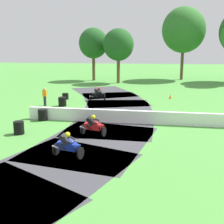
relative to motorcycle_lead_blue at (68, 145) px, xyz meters
name	(u,v)px	position (x,y,z in m)	size (l,w,h in m)	color
ground_plane	(115,122)	(1.58, 6.98, -0.65)	(120.00, 120.00, 0.00)	#4C933D
track_asphalt	(93,121)	(0.02, 7.07, -0.64)	(11.91, 35.69, 0.01)	#3D3D42
safety_barrier	(190,119)	(6.73, 6.65, -0.20)	(0.30, 22.96, 0.90)	white
motorcycle_lead_blue	(68,145)	(0.00, 0.00, 0.00)	(1.69, 1.13, 1.43)	black
motorcycle_chase_red	(94,126)	(0.64, 3.67, -0.01)	(1.70, 1.08, 1.43)	black
motorcycle_trailing_black	(98,94)	(-0.78, 14.76, 0.00)	(1.72, 1.09, 1.43)	black
tire_stack_mid_a	(19,128)	(-4.00, 3.54, -0.25)	(0.64, 0.64, 0.80)	black
tire_stack_mid_b	(43,115)	(-3.65, 6.97, -0.25)	(0.65, 0.65, 0.80)	black
tire_stack_far	(62,102)	(-3.57, 12.05, -0.25)	(0.70, 0.70, 0.80)	black
tire_stack_extra_a	(65,96)	(-4.16, 15.32, -0.35)	(0.62, 0.62, 0.60)	black
track_marshal	(45,97)	(-5.14, 11.99, 0.17)	(0.34, 0.24, 1.63)	#232328
traffic_cone	(170,97)	(6.23, 16.71, -0.43)	(0.28, 0.28, 0.44)	orange
tree_far_left	(118,45)	(-0.01, 28.15, 4.51)	(4.13, 4.13, 7.36)	brown
tree_mid_rise	(184,30)	(9.12, 33.04, 6.60)	(6.31, 6.31, 10.58)	brown
tree_behind_barrier	(93,43)	(-3.86, 30.64, 4.70)	(4.16, 4.16, 7.57)	brown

